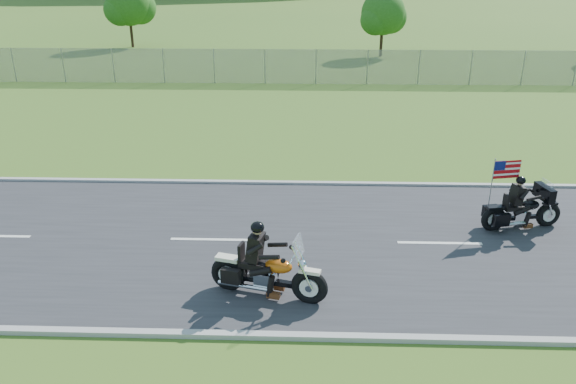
{
  "coord_description": "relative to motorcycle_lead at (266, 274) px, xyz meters",
  "views": [
    {
      "loc": [
        0.45,
        -13.14,
        6.98
      ],
      "look_at": [
        0.02,
        0.0,
        1.44
      ],
      "focal_mm": 35.0,
      "sensor_mm": 36.0,
      "label": 1
    }
  ],
  "objects": [
    {
      "name": "curb_north",
      "position": [
        0.38,
        6.61,
        -0.52
      ],
      "size": [
        120.0,
        0.18,
        0.12
      ],
      "primitive_type": "cube",
      "color": "#9E9B93",
      "rests_on": "ground"
    },
    {
      "name": "tree_fence_mid",
      "position": [
        -13.57,
        36.6,
        2.73
      ],
      "size": [
        3.96,
        3.69,
        5.3
      ],
      "color": "#382316",
      "rests_on": "ground"
    },
    {
      "name": "fence",
      "position": [
        -4.62,
        22.56,
        0.43
      ],
      "size": [
        60.0,
        0.03,
        2.0
      ],
      "primitive_type": "cube",
      "color": "gray",
      "rests_on": "ground"
    },
    {
      "name": "motorcycle_lead",
      "position": [
        0.0,
        0.0,
        0.0
      ],
      "size": [
        2.66,
        1.11,
        1.82
      ],
      "rotation": [
        0.0,
        0.0,
        -0.26
      ],
      "color": "black",
      "rests_on": "ground"
    },
    {
      "name": "road",
      "position": [
        0.38,
        2.56,
        -0.55
      ],
      "size": [
        120.0,
        8.0,
        0.04
      ],
      "primitive_type": "cube",
      "color": "#28282B",
      "rests_on": "ground"
    },
    {
      "name": "motorcycle_follow",
      "position": [
        6.77,
        3.56,
        -0.03
      ],
      "size": [
        2.33,
        0.96,
        1.96
      ],
      "rotation": [
        0.0,
        0.0,
        0.2
      ],
      "color": "black",
      "rests_on": "ground"
    },
    {
      "name": "tree_fence_near",
      "position": [
        6.42,
        32.6,
        2.4
      ],
      "size": [
        3.52,
        3.28,
        4.75
      ],
      "color": "#382316",
      "rests_on": "ground"
    },
    {
      "name": "curb_south",
      "position": [
        0.38,
        -1.49,
        -0.52
      ],
      "size": [
        120.0,
        0.18,
        0.12
      ],
      "primitive_type": "cube",
      "color": "#9E9B93",
      "rests_on": "ground"
    },
    {
      "name": "ground",
      "position": [
        0.38,
        2.56,
        -0.57
      ],
      "size": [
        420.0,
        420.0,
        0.0
      ],
      "primitive_type": "plane",
      "color": "#32551A",
      "rests_on": "ground"
    }
  ]
}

